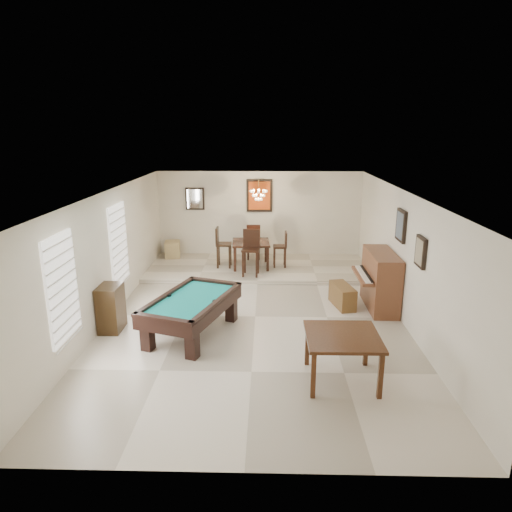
{
  "coord_description": "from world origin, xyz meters",
  "views": [
    {
      "loc": [
        0.25,
        -8.85,
        3.82
      ],
      "look_at": [
        0.0,
        0.6,
        1.15
      ],
      "focal_mm": 32.0,
      "sensor_mm": 36.0,
      "label": 1
    }
  ],
  "objects_px": {
    "dining_chair_east": "(280,249)",
    "dining_chair_west": "(224,247)",
    "pool_table": "(192,317)",
    "square_table": "(342,358)",
    "upright_piano": "(374,280)",
    "dining_chair_south": "(251,253)",
    "dining_chair_north": "(254,241)",
    "dining_table": "(251,252)",
    "chandelier": "(259,191)",
    "piano_bench": "(342,296)",
    "corner_bench": "(172,249)",
    "apothecary_chest": "(111,308)",
    "flower_vase": "(251,233)"
  },
  "relations": [
    {
      "from": "upright_piano",
      "to": "flower_vase",
      "type": "distance_m",
      "value": 3.82
    },
    {
      "from": "piano_bench",
      "to": "flower_vase",
      "type": "bearing_deg",
      "value": 129.77
    },
    {
      "from": "flower_vase",
      "to": "dining_chair_east",
      "type": "distance_m",
      "value": 0.91
    },
    {
      "from": "pool_table",
      "to": "dining_table",
      "type": "xyz_separation_m",
      "value": [
        0.97,
        4.05,
        0.18
      ]
    },
    {
      "from": "square_table",
      "to": "dining_chair_south",
      "type": "xyz_separation_m",
      "value": [
        -1.59,
        4.88,
        0.33
      ]
    },
    {
      "from": "upright_piano",
      "to": "apothecary_chest",
      "type": "height_order",
      "value": "upright_piano"
    },
    {
      "from": "upright_piano",
      "to": "square_table",
      "type": "bearing_deg",
      "value": -110.75
    },
    {
      "from": "dining_chair_south",
      "to": "chandelier",
      "type": "distance_m",
      "value": 1.69
    },
    {
      "from": "dining_chair_south",
      "to": "chandelier",
      "type": "bearing_deg",
      "value": 82.13
    },
    {
      "from": "square_table",
      "to": "dining_chair_south",
      "type": "distance_m",
      "value": 5.14
    },
    {
      "from": "chandelier",
      "to": "dining_chair_north",
      "type": "bearing_deg",
      "value": 101.69
    },
    {
      "from": "pool_table",
      "to": "upright_piano",
      "type": "xyz_separation_m",
      "value": [
        3.74,
        1.46,
        0.27
      ]
    },
    {
      "from": "flower_vase",
      "to": "chandelier",
      "type": "bearing_deg",
      "value": 5.73
    },
    {
      "from": "dining_chair_north",
      "to": "corner_bench",
      "type": "relative_size",
      "value": 1.99
    },
    {
      "from": "pool_table",
      "to": "flower_vase",
      "type": "height_order",
      "value": "flower_vase"
    },
    {
      "from": "apothecary_chest",
      "to": "dining_chair_south",
      "type": "bearing_deg",
      "value": 50.32
    },
    {
      "from": "flower_vase",
      "to": "dining_chair_north",
      "type": "bearing_deg",
      "value": 86.47
    },
    {
      "from": "apothecary_chest",
      "to": "chandelier",
      "type": "relative_size",
      "value": 1.51
    },
    {
      "from": "dining_chair_south",
      "to": "upright_piano",
      "type": "bearing_deg",
      "value": -28.19
    },
    {
      "from": "apothecary_chest",
      "to": "dining_chair_west",
      "type": "distance_m",
      "value": 4.29
    },
    {
      "from": "corner_bench",
      "to": "chandelier",
      "type": "height_order",
      "value": "chandelier"
    },
    {
      "from": "dining_chair_east",
      "to": "upright_piano",
      "type": "bearing_deg",
      "value": 36.04
    },
    {
      "from": "apothecary_chest",
      "to": "corner_bench",
      "type": "height_order",
      "value": "apothecary_chest"
    },
    {
      "from": "dining_chair_south",
      "to": "corner_bench",
      "type": "xyz_separation_m",
      "value": [
        -2.38,
        1.67,
        -0.35
      ]
    },
    {
      "from": "dining_chair_east",
      "to": "square_table",
      "type": "bearing_deg",
      "value": 7.34
    },
    {
      "from": "dining_chair_south",
      "to": "chandelier",
      "type": "relative_size",
      "value": 1.97
    },
    {
      "from": "dining_chair_south",
      "to": "pool_table",
      "type": "bearing_deg",
      "value": -101.4
    },
    {
      "from": "corner_bench",
      "to": "chandelier",
      "type": "xyz_separation_m",
      "value": [
        2.56,
        -0.88,
        1.84
      ]
    },
    {
      "from": "pool_table",
      "to": "square_table",
      "type": "xyz_separation_m",
      "value": [
        2.58,
        -1.59,
        0.03
      ]
    },
    {
      "from": "upright_piano",
      "to": "dining_chair_west",
      "type": "relative_size",
      "value": 1.36
    },
    {
      "from": "apothecary_chest",
      "to": "dining_table",
      "type": "xyz_separation_m",
      "value": [
        2.57,
        3.89,
        0.08
      ]
    },
    {
      "from": "square_table",
      "to": "dining_chair_west",
      "type": "relative_size",
      "value": 1.02
    },
    {
      "from": "upright_piano",
      "to": "dining_chair_south",
      "type": "xyz_separation_m",
      "value": [
        -2.75,
        1.82,
        0.09
      ]
    },
    {
      "from": "square_table",
      "to": "apothecary_chest",
      "type": "xyz_separation_m",
      "value": [
        -4.18,
        1.75,
        0.07
      ]
    },
    {
      "from": "square_table",
      "to": "piano_bench",
      "type": "relative_size",
      "value": 1.29
    },
    {
      "from": "pool_table",
      "to": "dining_chair_west",
      "type": "relative_size",
      "value": 1.95
    },
    {
      "from": "dining_chair_south",
      "to": "dining_chair_north",
      "type": "xyz_separation_m",
      "value": [
        0.03,
        1.55,
        -0.07
      ]
    },
    {
      "from": "apothecary_chest",
      "to": "chandelier",
      "type": "bearing_deg",
      "value": 54.62
    },
    {
      "from": "piano_bench",
      "to": "dining_chair_south",
      "type": "height_order",
      "value": "dining_chair_south"
    },
    {
      "from": "pool_table",
      "to": "piano_bench",
      "type": "bearing_deg",
      "value": 44.79
    },
    {
      "from": "dining_table",
      "to": "flower_vase",
      "type": "relative_size",
      "value": 4.5
    },
    {
      "from": "piano_bench",
      "to": "flower_vase",
      "type": "distance_m",
      "value": 3.41
    },
    {
      "from": "chandelier",
      "to": "apothecary_chest",
      "type": "bearing_deg",
      "value": -125.38
    },
    {
      "from": "dining_chair_east",
      "to": "dining_chair_west",
      "type": "bearing_deg",
      "value": -88.33
    },
    {
      "from": "flower_vase",
      "to": "corner_bench",
      "type": "distance_m",
      "value": 2.62
    },
    {
      "from": "corner_bench",
      "to": "dining_chair_west",
      "type": "bearing_deg",
      "value": -29.85
    },
    {
      "from": "dining_table",
      "to": "chandelier",
      "type": "bearing_deg",
      "value": 5.73
    },
    {
      "from": "pool_table",
      "to": "dining_chair_east",
      "type": "bearing_deg",
      "value": 85.5
    },
    {
      "from": "dining_chair_north",
      "to": "flower_vase",
      "type": "bearing_deg",
      "value": 85.48
    },
    {
      "from": "pool_table",
      "to": "piano_bench",
      "type": "xyz_separation_m",
      "value": [
        3.09,
        1.51,
        -0.12
      ]
    }
  ]
}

